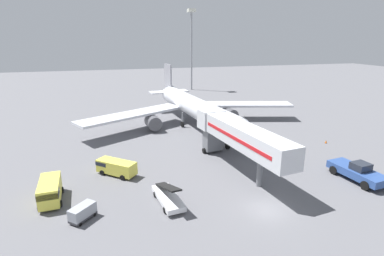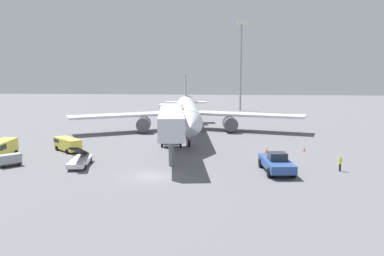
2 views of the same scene
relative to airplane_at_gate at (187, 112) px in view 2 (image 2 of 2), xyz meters
The scene contains 12 objects.
ground_plane 31.55m from the airplane_at_gate, 91.91° to the right, with size 300.00×300.00×0.00m, color slate.
airplane_at_gate is the anchor object (origin of this frame).
jet_bridge 20.85m from the airplane_at_gate, 90.49° to the right, with size 5.83×19.62×6.54m.
pushback_tug 31.22m from the airplane_at_gate, 65.24° to the right, with size 3.69×7.35×2.38m.
belt_loader_truck 29.39m from the airplane_at_gate, 111.31° to the right, with size 2.71×5.94×2.88m.
service_van_far_left 32.86m from the airplane_at_gate, 133.93° to the right, with size 2.59×5.23×2.34m.
service_van_outer_right 24.52m from the airplane_at_gate, 130.26° to the right, with size 5.15×4.87×1.91m.
baggage_cart_rear_left 34.13m from the airplane_at_gate, 124.38° to the right, with size 2.68×2.76×1.48m.
ground_crew_worker_foreground 34.13m from the airplane_at_gate, 53.00° to the right, with size 0.37×0.37×1.78m.
safety_cone_alpha 24.62m from the airplane_at_gate, 40.04° to the right, with size 0.37×0.37×0.57m.
safety_cone_bravo 21.95m from the airplane_at_gate, 52.97° to the right, with size 0.44×0.44×0.67m.
apron_light_mast 46.63m from the airplane_at_gate, 74.88° to the left, with size 2.40×2.40×25.78m.
Camera 2 is at (8.00, -41.56, 11.58)m, focal length 36.68 mm.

